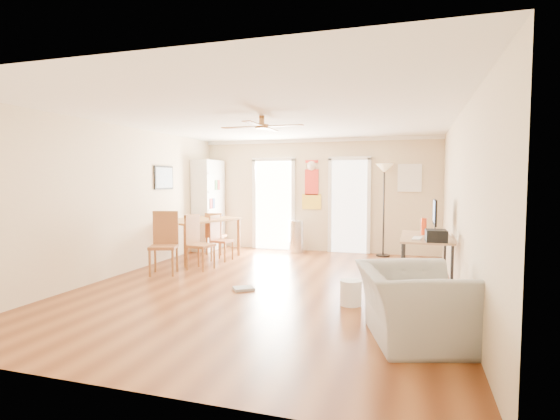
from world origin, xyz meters
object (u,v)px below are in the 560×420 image
(dining_table, at_px, (198,239))
(wastebasket_a, at_px, (351,293))
(computer_desk, at_px, (425,261))
(trash_can, at_px, (296,236))
(torchiere_lamp, at_px, (384,210))
(wastebasket_b, at_px, (413,294))
(dining_chair_near, at_px, (163,243))
(bookshelf, at_px, (209,205))
(armchair, at_px, (413,305))
(dining_chair_right_a, at_px, (222,238))
(dining_chair_far, at_px, (216,233))
(dining_chair_right_b, at_px, (201,242))
(printer, at_px, (436,236))

(dining_table, bearing_deg, wastebasket_a, -34.40)
(computer_desk, bearing_deg, trash_can, 137.85)
(torchiere_lamp, distance_m, wastebasket_b, 3.76)
(dining_chair_near, distance_m, trash_can, 3.33)
(bookshelf, distance_m, armchair, 6.67)
(bookshelf, distance_m, wastebasket_a, 5.39)
(computer_desk, height_order, armchair, computer_desk)
(dining_chair_right_a, distance_m, armchair, 5.11)
(torchiere_lamp, distance_m, armchair, 5.04)
(trash_can, bearing_deg, wastebasket_b, -54.06)
(dining_table, height_order, dining_chair_far, dining_chair_far)
(torchiere_lamp, relative_size, armchair, 1.72)
(dining_table, distance_m, torchiere_lamp, 4.00)
(dining_chair_near, height_order, wastebasket_b, dining_chair_near)
(dining_chair_right_b, xyz_separation_m, armchair, (3.75, -2.55, -0.12))
(dining_chair_right_b, relative_size, armchair, 0.86)
(dining_chair_far, distance_m, wastebasket_b, 5.06)
(dining_chair_near, height_order, trash_can, dining_chair_near)
(trash_can, distance_m, wastebasket_b, 4.38)
(bookshelf, bearing_deg, dining_chair_near, -89.03)
(wastebasket_b, bearing_deg, dining_chair_right_a, 150.71)
(dining_chair_right_a, bearing_deg, dining_chair_right_b, -174.18)
(torchiere_lamp, relative_size, printer, 6.16)
(dining_chair_far, relative_size, printer, 2.84)
(armchair, bearing_deg, bookshelf, 28.06)
(dining_chair_right_a, bearing_deg, bookshelf, 42.32)
(dining_chair_near, relative_size, dining_chair_far, 1.18)
(bookshelf, relative_size, wastebasket_b, 7.44)
(torchiere_lamp, height_order, computer_desk, torchiere_lamp)
(bookshelf, xyz_separation_m, dining_chair_far, (0.46, -0.56, -0.60))
(wastebasket_b, bearing_deg, armchair, -90.34)
(dining_chair_right_b, relative_size, dining_chair_near, 0.92)
(printer, relative_size, armchair, 0.28)
(dining_table, xyz_separation_m, dining_chair_right_a, (0.55, -0.03, 0.04))
(dining_chair_near, relative_size, wastebasket_b, 3.83)
(dining_chair_far, distance_m, wastebasket_a, 4.60)
(wastebasket_a, bearing_deg, dining_chair_right_b, 153.82)
(bookshelf, distance_m, dining_chair_near, 2.81)
(printer, height_order, armchair, printer)
(dining_chair_right_a, relative_size, computer_desk, 0.62)
(dining_chair_right_b, relative_size, wastebasket_b, 3.53)
(dining_chair_right_b, height_order, dining_chair_far, dining_chair_right_b)
(dining_chair_right_b, height_order, computer_desk, dining_chair_right_b)
(wastebasket_a, relative_size, armchair, 0.28)
(computer_desk, xyz_separation_m, armchair, (-0.18, -2.42, -0.02))
(computer_desk, bearing_deg, bookshelf, 154.72)
(dining_chair_right_b, xyz_separation_m, torchiere_lamp, (3.13, 2.42, 0.50))
(bookshelf, bearing_deg, computer_desk, -34.48)
(trash_can, height_order, wastebasket_b, trash_can)
(dining_chair_far, height_order, computer_desk, dining_chair_far)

